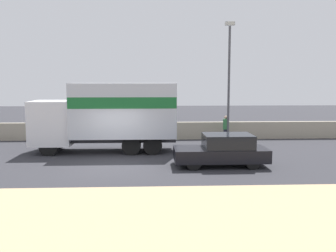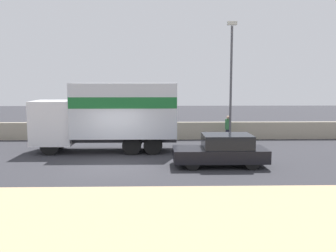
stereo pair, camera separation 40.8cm
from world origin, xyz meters
name	(u,v)px [view 2 (the right image)]	position (x,y,z in m)	size (l,w,h in m)	color
ground_plane	(113,164)	(0.00, 0.00, 0.00)	(80.00, 80.00, 0.00)	#2D2D33
dirt_shoulder_foreground	(82,220)	(0.00, -6.78, 0.02)	(60.00, 6.15, 0.04)	tan
stone_wall_backdrop	(127,131)	(0.00, 7.18, 0.55)	(60.00, 0.35, 1.09)	#A39984
street_lamp	(231,73)	(6.34, 6.03, 4.13)	(0.56, 0.28, 7.15)	#4C4C51
box_truck	(112,113)	(-0.38, 3.10, 2.05)	(7.37, 2.62, 3.57)	silver
car_hatchback	(222,150)	(4.76, -0.47, 0.69)	(4.02, 1.74, 1.39)	black
pedestrian	(228,128)	(6.24, 6.19, 0.82)	(0.34, 0.34, 1.58)	#1E1E2D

